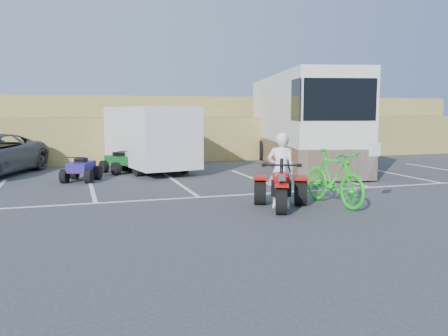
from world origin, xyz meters
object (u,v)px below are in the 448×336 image
object	(u,v)px
rider	(281,170)
cargo_trailer	(149,136)
green_dirt_bike	(333,178)
rv_motorhome	(300,127)
red_trike_atv	(281,209)
quad_atv_green	(120,173)
quad_atv_blue	(82,181)

from	to	relation	value
rider	cargo_trailer	size ratio (longest dim) A/B	0.32
green_dirt_bike	rv_motorhome	xyz separation A→B (m)	(3.20, 8.16, 0.92)
red_trike_atv	cargo_trailer	distance (m)	8.51
rider	quad_atv_green	distance (m)	8.34
quad_atv_green	rider	bearing A→B (deg)	-92.47
quad_atv_blue	quad_atv_green	world-z (taller)	quad_atv_green
cargo_trailer	quad_atv_blue	xyz separation A→B (m)	(-2.59, -2.13, -1.34)
quad_atv_green	green_dirt_bike	bearing A→B (deg)	-84.56
quad_atv_blue	quad_atv_green	xyz separation A→B (m)	(1.40, 1.76, 0.00)
rider	rv_motorhome	distance (m)	9.29
quad_atv_blue	quad_atv_green	distance (m)	2.25
green_dirt_bike	cargo_trailer	size ratio (longest dim) A/B	0.41
rider	rv_motorhome	size ratio (longest dim) A/B	0.17
cargo_trailer	quad_atv_green	distance (m)	1.83
green_dirt_bike	quad_atv_green	bearing A→B (deg)	113.27
rv_motorhome	green_dirt_bike	bearing A→B (deg)	-98.39
rv_motorhome	quad_atv_blue	distance (m)	9.43
rider	rv_motorhome	xyz separation A→B (m)	(4.58, 8.05, 0.70)
rv_motorhome	cargo_trailer	bearing A→B (deg)	-167.07
rv_motorhome	quad_atv_green	bearing A→B (deg)	-164.27
rider	quad_atv_blue	world-z (taller)	rider
rider	cargo_trailer	xyz separation A→B (m)	(-1.89, 8.07, 0.43)
rider	rv_motorhome	bearing A→B (deg)	-96.23
quad_atv_blue	rv_motorhome	bearing A→B (deg)	34.12
rider	cargo_trailer	world-z (taller)	cargo_trailer
red_trike_atv	rv_motorhome	distance (m)	9.55
cargo_trailer	green_dirt_bike	bearing A→B (deg)	-78.87
quad_atv_blue	red_trike_atv	bearing A→B (deg)	-33.02
green_dirt_bike	rider	bearing A→B (deg)	169.30
quad_atv_blue	rider	bearing A→B (deg)	-32.03
rv_motorhome	quad_atv_blue	xyz separation A→B (m)	(-9.05, -2.11, -1.61)
rv_motorhome	quad_atv_blue	world-z (taller)	rv_motorhome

